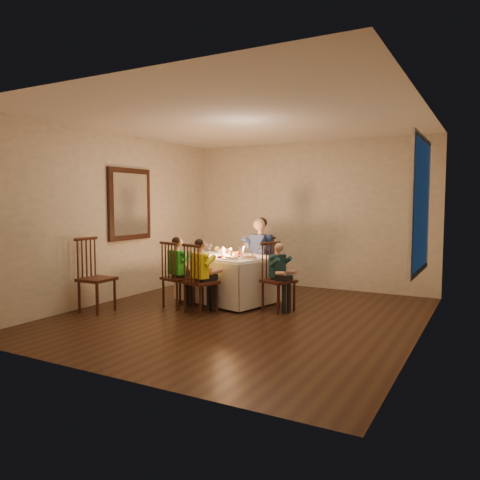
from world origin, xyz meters
The scene contains 26 objects.
ground centered at (0.00, 0.00, 0.00)m, with size 5.00×5.00×0.00m, color black.
wall_left centered at (-2.25, 0.00, 1.30)m, with size 0.02×5.00×2.60m, color beige.
wall_right centered at (2.25, 0.00, 1.30)m, with size 0.02×5.00×2.60m, color beige.
wall_back centered at (0.00, 2.50, 1.30)m, with size 4.50×0.02×2.60m, color beige.
ceiling centered at (0.00, 0.00, 2.60)m, with size 5.00×5.00×0.00m, color white.
dining_table centered at (-0.63, 0.69, 0.51)m, with size 1.56×1.28×0.68m.
chair_adult centered at (-0.43, 1.39, 0.00)m, with size 0.40×0.38×0.97m, color #35150E, non-canonical shape.
chair_near_left centered at (-1.06, 0.01, 0.00)m, with size 0.40×0.38×0.97m, color #35150E, non-canonical shape.
chair_near_right centered at (-0.58, -0.12, 0.00)m, with size 0.40×0.38×0.97m, color #35150E, non-canonical shape.
chair_end centered at (0.31, 0.50, 0.00)m, with size 0.40×0.38×0.97m, color #35150E, non-canonical shape.
chair_extra centered at (-1.90, -0.76, 0.00)m, with size 0.43×0.41×1.04m, color #35150E, non-canonical shape.
adult centered at (-0.43, 1.39, 0.00)m, with size 0.47×0.43×1.28m, color navy, non-canonical shape.
child_green centered at (-1.06, 0.01, 0.00)m, with size 0.33×0.31×1.03m, color green, non-canonical shape.
child_yellow centered at (-0.58, -0.12, 0.00)m, with size 0.33×0.31×1.03m, color yellow, non-canonical shape.
child_teal centered at (0.31, 0.50, 0.00)m, with size 0.30×0.27×0.97m, color #1A3B41, non-canonical shape.
setting_adult centered at (-0.62, 0.95, 0.72)m, with size 0.26×0.26×0.02m, color white.
setting_green centered at (-0.99, 0.47, 0.72)m, with size 0.26×0.26×0.02m, color white.
setting_yellow centered at (-0.39, 0.38, 0.72)m, with size 0.26×0.26×0.02m, color white.
setting_teal centered at (-0.20, 0.57, 0.72)m, with size 0.26×0.26×0.02m, color white.
candle_left centered at (-0.72, 0.71, 0.76)m, with size 0.06×0.06×0.10m, color white.
candle_right centered at (-0.56, 0.67, 0.76)m, with size 0.06×0.06×0.10m, color white.
squash centered at (-1.06, 1.09, 0.76)m, with size 0.09×0.09×0.09m, color #FFEF43.
orange_fruit centered at (-0.44, 0.69, 0.75)m, with size 0.08×0.08×0.08m, color orange.
serving_bowl centered at (-0.91, 1.02, 0.74)m, with size 0.22×0.22×0.06m, color white.
wall_mirror centered at (-2.22, 0.30, 1.50)m, with size 0.06×0.95×1.15m.
window_blinds centered at (2.21, 0.10, 1.50)m, with size 0.07×1.34×1.54m.
Camera 1 is at (2.95, -5.46, 1.54)m, focal length 35.00 mm.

